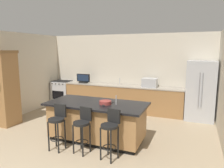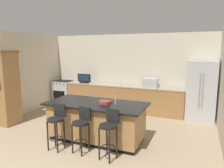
% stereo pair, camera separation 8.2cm
% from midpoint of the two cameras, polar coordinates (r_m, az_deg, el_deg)
% --- Properties ---
extents(wall_back, '(6.43, 0.12, 2.68)m').
position_cam_midpoint_polar(wall_back, '(7.64, 3.68, 3.28)').
color(wall_back, beige).
rests_on(wall_back, ground_plane).
extents(wall_left, '(0.12, 5.30, 2.68)m').
position_cam_midpoint_polar(wall_left, '(7.24, -26.44, 2.00)').
color(wall_left, beige).
rests_on(wall_left, ground_plane).
extents(counter_back, '(4.23, 0.62, 0.91)m').
position_cam_midpoint_polar(counter_back, '(7.44, 2.33, -3.77)').
color(counter_back, '#9E7042').
rests_on(counter_back, ground_plane).
extents(kitchen_island, '(2.34, 1.10, 0.90)m').
position_cam_midpoint_polar(kitchen_island, '(5.08, -4.61, -9.95)').
color(kitchen_island, black).
rests_on(kitchen_island, ground_plane).
extents(refrigerator, '(0.83, 0.74, 1.81)m').
position_cam_midpoint_polar(refrigerator, '(6.89, 22.50, -1.70)').
color(refrigerator, '#B7BABF').
rests_on(refrigerator, ground_plane).
extents(range_oven, '(0.73, 0.63, 0.93)m').
position_cam_midpoint_polar(range_oven, '(8.58, -13.53, -2.23)').
color(range_oven, '#B7BABF').
rests_on(range_oven, ground_plane).
extents(cabinet_tower, '(0.64, 0.61, 2.12)m').
position_cam_midpoint_polar(cabinet_tower, '(6.68, -27.53, -0.67)').
color(cabinet_tower, '#9E7042').
rests_on(cabinet_tower, ground_plane).
extents(microwave, '(0.48, 0.36, 0.30)m').
position_cam_midpoint_polar(microwave, '(7.07, 9.86, 0.37)').
color(microwave, '#B7BABF').
rests_on(microwave, counter_back).
extents(tv_monitor, '(0.52, 0.16, 0.34)m').
position_cam_midpoint_polar(tv_monitor, '(7.91, -8.09, 1.39)').
color(tv_monitor, black).
rests_on(tv_monitor, counter_back).
extents(sink_faucet_back, '(0.02, 0.02, 0.24)m').
position_cam_midpoint_polar(sink_faucet_back, '(7.47, 1.78, 0.76)').
color(sink_faucet_back, '#B2B2B7').
rests_on(sink_faucet_back, counter_back).
extents(sink_faucet_island, '(0.02, 0.02, 0.22)m').
position_cam_midpoint_polar(sink_faucet_island, '(4.73, 0.63, -4.39)').
color(sink_faucet_island, '#B2B2B7').
rests_on(sink_faucet_island, kitchen_island).
extents(bar_stool_left, '(0.34, 0.34, 0.98)m').
position_cam_midpoint_polar(bar_stool_left, '(4.71, -15.08, -10.20)').
color(bar_stool_left, black).
rests_on(bar_stool_left, ground_plane).
extents(bar_stool_center, '(0.34, 0.36, 0.95)m').
position_cam_midpoint_polar(bar_stool_center, '(4.48, -8.53, -11.27)').
color(bar_stool_center, black).
rests_on(bar_stool_center, ground_plane).
extents(bar_stool_right, '(0.35, 0.37, 0.99)m').
position_cam_midpoint_polar(bar_stool_right, '(4.17, -1.02, -12.32)').
color(bar_stool_right, black).
rests_on(bar_stool_right, ground_plane).
extents(fruit_bowl, '(0.27, 0.27, 0.08)m').
position_cam_midpoint_polar(fruit_bowl, '(4.82, -2.31, -5.03)').
color(fruit_bowl, '#993833').
rests_on(fruit_bowl, kitchen_island).
extents(cell_phone, '(0.09, 0.16, 0.01)m').
position_cam_midpoint_polar(cell_phone, '(4.94, -0.71, -5.07)').
color(cell_phone, black).
rests_on(cell_phone, kitchen_island).
extents(tv_remote, '(0.14, 0.16, 0.02)m').
position_cam_midpoint_polar(tv_remote, '(4.70, -2.92, -5.75)').
color(tv_remote, black).
rests_on(tv_remote, kitchen_island).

